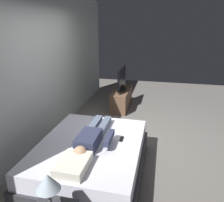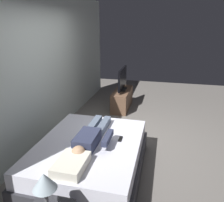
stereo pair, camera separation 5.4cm
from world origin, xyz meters
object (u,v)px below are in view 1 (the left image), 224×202
Objects in this scene: pillow at (73,165)px; remote at (122,139)px; bed at (91,158)px; person at (92,136)px; tv_stand at (121,99)px; tv at (122,80)px; lamp at (48,183)px.

pillow is 3.20× the size of remote.
bed is 0.36m from person.
remote is 2.70m from tv_stand.
bed is 12.84× the size of remote.
bed is 2.82m from tv_stand.
bed is at bearing 142.93° from person.
person reaches higher than tv_stand.
pillow is 0.67m from person.
bed is 0.54m from remote.
remote is (0.15, -0.40, -0.07)m from person.
tv reaches higher than remote.
lamp is at bearing -179.71° from person.
pillow reaches higher than tv_stand.
lamp is (-4.08, -0.09, 0.60)m from tv_stand.
bed is at bearing -178.72° from tv_stand.
remote reaches higher than bed.
remote is at bearing -67.12° from bed.
tv_stand is 1.25× the size of tv.
pillow is at bearing 178.14° from person.
remote is 0.17× the size of tv.
person reaches higher than bed.
tv is (2.79, 0.08, 0.16)m from person.
lamp reaches higher than person.
person is at bearing -37.07° from bed.
bed is 0.73m from pillow.
tv is (0.00, 0.00, 0.53)m from tv_stand.
tv_stand is 4.12m from lamp.
person is at bearing -1.86° from pillow.
remote is 0.36× the size of lamp.
person is 8.40× the size of remote.
person is 2.81m from tv_stand.
lamp is at bearing 164.57° from remote.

